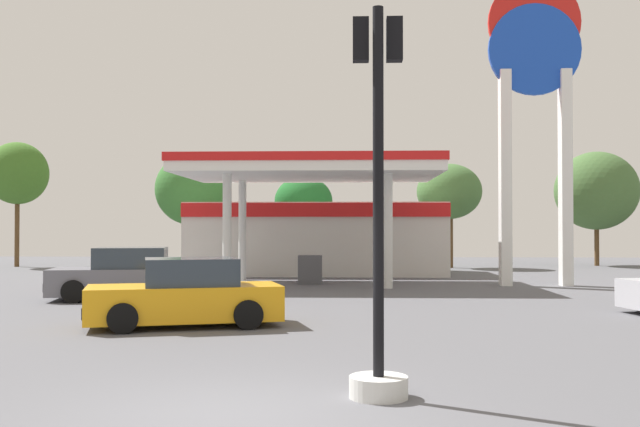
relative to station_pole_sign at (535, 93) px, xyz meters
name	(u,v)px	position (x,y,z in m)	size (l,w,h in m)	color
ground_plane	(235,415)	(-8.24, -19.15, -7.21)	(90.00, 90.00, 0.00)	#56565B
gas_station	(317,229)	(-8.45, 5.89, -5.11)	(11.71, 12.92, 4.75)	beige
station_pole_sign	(535,93)	(0.00, 0.00, 0.00)	(3.44, 0.56, 11.59)	white
car_1	(127,276)	(-13.65, -5.77, -6.50)	(4.63, 2.56, 1.57)	black
car_2	(185,295)	(-10.53, -11.62, -6.53)	(4.49, 2.83, 1.49)	black
traffic_signal_1	(378,254)	(-6.54, -18.17, -5.37)	(0.75, 0.75, 5.02)	silver
tree_0	(17,174)	(-25.31, 12.10, -2.06)	(3.34, 3.34, 6.89)	brown
tree_1	(193,189)	(-15.84, 13.52, -2.89)	(4.22, 4.22, 6.37)	brown
tree_2	(304,202)	(-9.55, 13.62, -3.58)	(3.28, 3.28, 5.05)	brown
tree_3	(449,192)	(-1.58, 12.01, -3.14)	(3.49, 3.49, 5.59)	brown
tree_4	(596,191)	(7.02, 14.39, -2.97)	(4.63, 4.63, 6.46)	brown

